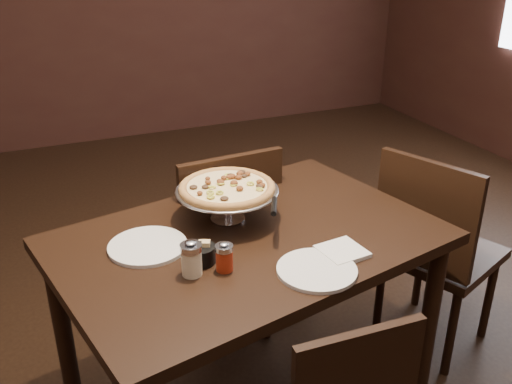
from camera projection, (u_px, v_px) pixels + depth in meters
name	position (u px, v px, depth m)	size (l,w,h in m)	color
room	(274.00, 55.00, 1.82)	(6.04, 7.04, 2.84)	black
dining_table	(249.00, 262.00, 2.01)	(1.44, 1.11, 0.81)	black
pizza_stand	(227.00, 188.00, 2.03)	(0.37, 0.37, 0.15)	#AFAFB6
parmesan_shaker	(191.00, 259.00, 1.72)	(0.07, 0.07, 0.12)	#FAEEC3
pepper_flake_shaker	(224.00, 257.00, 1.75)	(0.06, 0.06, 0.10)	maroon
packet_caddy	(201.00, 254.00, 1.80)	(0.09, 0.09, 0.07)	black
napkin_stack	(342.00, 251.00, 1.86)	(0.14, 0.14, 0.01)	white
plate_left	(148.00, 246.00, 1.89)	(0.26, 0.26, 0.01)	white
plate_near	(317.00, 270.00, 1.76)	(0.25, 0.25, 0.01)	white
serving_spatula	(274.00, 207.00, 1.90)	(0.15, 0.15, 0.02)	#AFAFB6
chair_far	(220.00, 239.00, 2.51)	(0.48, 0.48, 0.96)	black
chair_side	(434.00, 247.00, 2.46)	(0.58, 0.58, 0.95)	black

